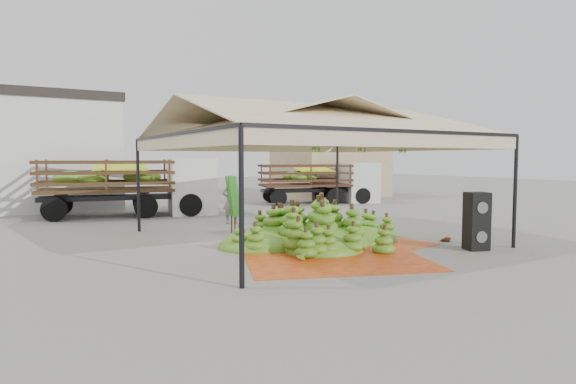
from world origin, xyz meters
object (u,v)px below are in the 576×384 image
speaker_stack (477,221)px  truck_left (137,180)px  truck_right (324,178)px  banana_heap (316,223)px  vendor (231,200)px

speaker_stack → truck_left: 13.63m
truck_left → truck_right: (9.98, 0.73, -0.16)m
banana_heap → speaker_stack: speaker_stack is taller
banana_heap → truck_right: size_ratio=0.83×
speaker_stack → banana_heap: bearing=156.3°
banana_heap → truck_right: truck_right is taller
vendor → truck_right: bearing=-129.7°
speaker_stack → truck_right: 13.66m
banana_heap → truck_left: 9.82m
banana_heap → speaker_stack: size_ratio=3.60×
banana_heap → speaker_stack: 4.26m
truck_left → truck_right: size_ratio=1.11×
vendor → truck_left: 5.01m
speaker_stack → truck_right: size_ratio=0.23×
truck_right → truck_left: bearing=-160.1°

